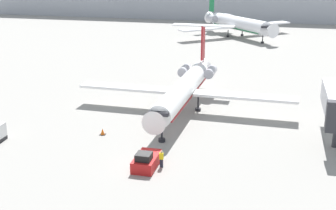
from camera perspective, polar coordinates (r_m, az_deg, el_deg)
The scene contains 7 objects.
ground_plane at distance 48.15m, azimuth -2.99°, elevation -7.63°, with size 600.00×600.00×0.00m, color gray.
terminal_building at distance 162.76m, azimuth 9.24°, elevation 12.53°, with size 180.00×16.80×12.49m.
airplane_main at distance 63.91m, azimuth 2.06°, elevation 2.16°, with size 30.38×28.33×10.23m.
pushback_tug at distance 47.98m, azimuth -2.65°, elevation -6.79°, with size 2.17×4.32×1.89m.
worker_near_tug at distance 47.77m, azimuth -0.81°, elevation -6.54°, with size 0.40×0.26×1.84m.
traffic_cone_left at distance 56.92m, azimuth -7.98°, elevation -3.25°, with size 0.69×0.69×0.79m.
airplane_parked_far_left at distance 125.81m, azimuth 8.45°, elevation 9.84°, with size 27.47×25.28×10.46m.
Camera 1 is at (12.55, -41.63, 20.68)m, focal length 50.00 mm.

